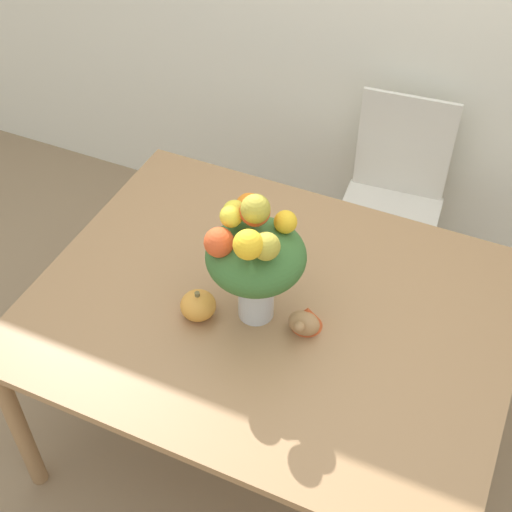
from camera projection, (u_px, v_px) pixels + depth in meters
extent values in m
plane|color=#8E7556|center=(269.00, 432.00, 2.81)|extent=(12.00, 12.00, 0.00)
cube|color=#9E754C|center=(272.00, 309.00, 2.30)|extent=(1.53, 1.19, 0.03)
cylinder|color=#9E754C|center=(18.00, 425.00, 2.42)|extent=(0.06, 0.06, 0.72)
cylinder|color=#9E754C|center=(172.00, 233.00, 3.11)|extent=(0.06, 0.06, 0.72)
cylinder|color=#9E754C|center=(496.00, 335.00, 2.70)|extent=(0.06, 0.06, 0.72)
cylinder|color=silver|center=(256.00, 292.00, 2.20)|extent=(0.11, 0.11, 0.19)
cylinder|color=silver|center=(256.00, 302.00, 2.23)|extent=(0.10, 0.10, 0.10)
cylinder|color=#38662D|center=(263.00, 286.00, 2.16)|extent=(0.01, 0.01, 0.25)
cylinder|color=#38662D|center=(261.00, 279.00, 2.18)|extent=(0.00, 0.00, 0.25)
cylinder|color=#38662D|center=(252.00, 279.00, 2.18)|extent=(0.01, 0.01, 0.25)
cylinder|color=#38662D|center=(249.00, 284.00, 2.17)|extent=(0.01, 0.00, 0.25)
cylinder|color=#38662D|center=(255.00, 289.00, 2.15)|extent=(0.00, 0.01, 0.25)
ellipsoid|color=#38662D|center=(256.00, 256.00, 2.09)|extent=(0.30, 0.30, 0.18)
sphere|color=yellow|center=(231.00, 216.00, 2.01)|extent=(0.07, 0.07, 0.07)
sphere|color=#D64C23|center=(219.00, 242.00, 2.00)|extent=(0.09, 0.09, 0.09)
sphere|color=#AD9E33|center=(255.00, 209.00, 1.97)|extent=(0.08, 0.08, 0.08)
sphere|color=orange|center=(249.00, 207.00, 2.14)|extent=(0.09, 0.09, 0.09)
sphere|color=yellow|center=(248.00, 245.00, 1.92)|extent=(0.09, 0.09, 0.09)
sphere|color=yellow|center=(234.00, 212.00, 2.04)|extent=(0.07, 0.07, 0.07)
sphere|color=yellow|center=(285.00, 222.00, 2.04)|extent=(0.07, 0.07, 0.07)
sphere|color=#D64C23|center=(255.00, 211.00, 2.00)|extent=(0.09, 0.09, 0.09)
sphere|color=#AD9E33|center=(266.00, 246.00, 1.94)|extent=(0.08, 0.08, 0.08)
ellipsoid|color=gold|center=(198.00, 305.00, 2.23)|extent=(0.11, 0.11, 0.09)
cylinder|color=brown|center=(197.00, 295.00, 2.19)|extent=(0.02, 0.02, 0.02)
ellipsoid|color=#A87A4C|center=(304.00, 323.00, 2.18)|extent=(0.10, 0.07, 0.08)
cone|color=#C64C23|center=(307.00, 317.00, 2.20)|extent=(0.10, 0.10, 0.08)
sphere|color=#A87A4C|center=(299.00, 327.00, 2.14)|extent=(0.03, 0.03, 0.03)
cube|color=silver|center=(387.00, 220.00, 3.05)|extent=(0.45, 0.45, 0.02)
cylinder|color=silver|center=(334.00, 273.00, 3.13)|extent=(0.04, 0.04, 0.43)
cylinder|color=silver|center=(411.00, 292.00, 3.05)|extent=(0.04, 0.04, 0.43)
cylinder|color=silver|center=(353.00, 225.00, 3.36)|extent=(0.04, 0.04, 0.43)
cylinder|color=silver|center=(425.00, 241.00, 3.28)|extent=(0.04, 0.04, 0.43)
cube|color=silver|center=(404.00, 146.00, 3.01)|extent=(0.40, 0.05, 0.48)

